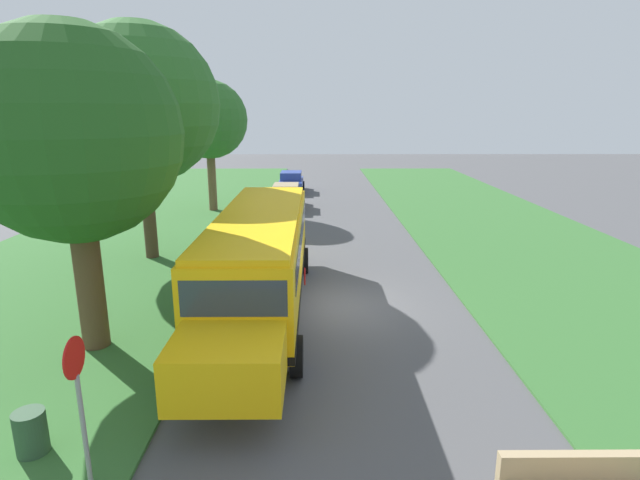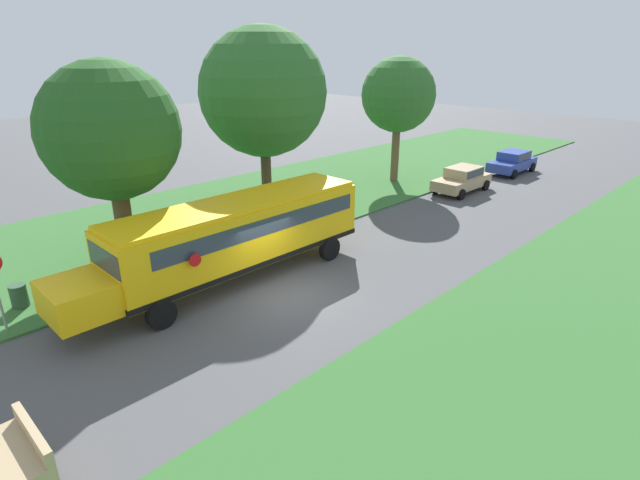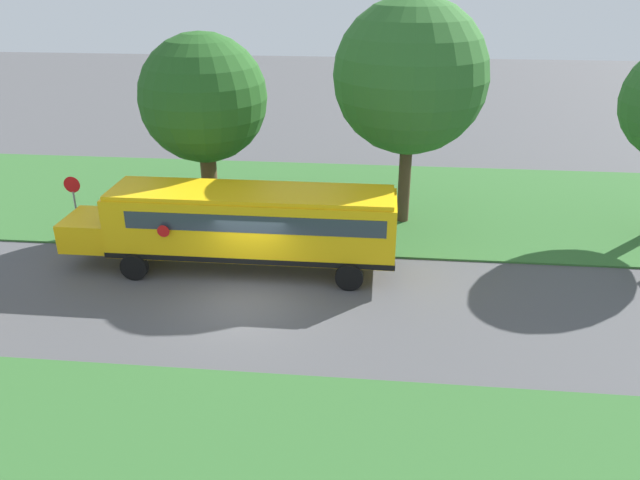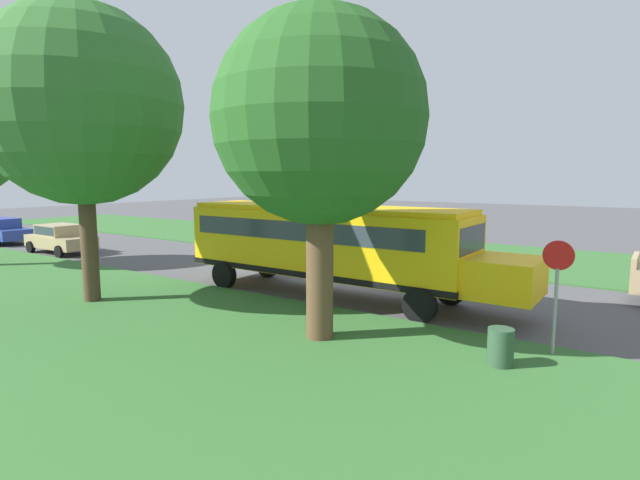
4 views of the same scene
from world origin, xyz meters
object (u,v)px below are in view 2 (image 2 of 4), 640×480
Objects in this scene: car_tan_nearest at (462,178)px; oak_tree_roadside_mid at (262,91)px; school_bus at (234,233)px; oak_tree_far_end at (399,94)px; trash_bin at (19,297)px; car_blue_middle at (513,161)px; oak_tree_beside_bus at (109,131)px.

oak_tree_roadside_mid reaches higher than car_tan_nearest.
school_bus is 1.55× the size of oak_tree_far_end.
car_tan_nearest is 4.89× the size of trash_bin.
school_bus reaches higher than car_blue_middle.
oak_tree_roadside_mid is 14.23m from trash_bin.
oak_tree_roadside_mid reaches higher than school_bus.
trash_bin is (-3.20, -31.29, -0.43)m from car_blue_middle.
oak_tree_far_end is at bearing 105.96° from school_bus.
school_bus is at bearing 62.89° from trash_bin.
school_bus is 13.80× the size of trash_bin.
school_bus is at bearing -47.91° from oak_tree_roadside_mid.
car_blue_middle is 20.05m from oak_tree_roadside_mid.
oak_tree_beside_bus is 9.14× the size of trash_bin.
oak_tree_roadside_mid reaches higher than oak_tree_far_end.
oak_tree_roadside_mid is 10.68× the size of trash_bin.
car_blue_middle is at bearing 90.00° from car_tan_nearest.
school_bus is 2.82× the size of car_blue_middle.
car_blue_middle is 4.89× the size of trash_bin.
car_blue_middle is 0.53× the size of oak_tree_beside_bus.
car_tan_nearest is 7.01m from car_blue_middle.
oak_tree_beside_bus is 0.86× the size of oak_tree_roadside_mid.
trash_bin is (-3.20, -24.28, -0.43)m from car_tan_nearest.
oak_tree_roadside_mid is (-5.15, -11.54, 5.60)m from car_tan_nearest.
car_tan_nearest is at bearing 12.49° from oak_tree_far_end.
oak_tree_beside_bus is (-4.22, -2.44, 3.65)m from school_bus.
school_bus is 9.26m from oak_tree_roadside_mid.
oak_tree_far_end is (-4.73, 16.53, 3.81)m from school_bus.
car_tan_nearest is 6.68m from oak_tree_far_end.
school_bus is 24.55m from car_blue_middle.
car_blue_middle is (-0.26, 24.53, -1.05)m from school_bus.
car_blue_middle is at bearing 74.49° from oak_tree_roadside_mid.
oak_tree_far_end is at bearing -167.51° from car_tan_nearest.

